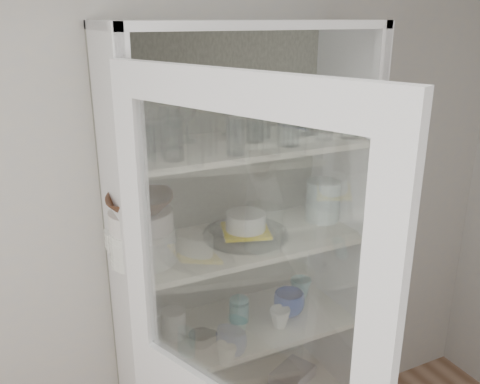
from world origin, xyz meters
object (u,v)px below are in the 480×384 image
white_ramekin (246,221)px  mug_white (280,318)px  yellow_trivet (246,231)px  glass_platter (246,234)px  goblet_1 (232,116)px  goblet_3 (303,109)px  plate_stack_back (132,237)px  measuring_cups (201,338)px  goblet_2 (229,116)px  tin_box (293,375)px  goblet_0 (186,120)px  pantry_cabinet (234,299)px  grey_bowl_stack (323,200)px  terracotta_bowl (140,203)px  cream_bowl (141,220)px  teal_jar (239,310)px  mug_blue (289,303)px  mug_teal (301,288)px  white_canister (174,323)px  plate_stack_front (143,245)px

white_ramekin → mug_white: (0.11, -0.10, -0.43)m
yellow_trivet → glass_platter: bearing=0.0°
goblet_1 → goblet_3: goblet_3 is taller
plate_stack_back → measuring_cups: 0.50m
goblet_2 → tin_box: size_ratio=0.78×
goblet_0 → goblet_1: size_ratio=1.10×
pantry_cabinet → plate_stack_back: (-0.41, 0.06, 0.36)m
plate_stack_back → grey_bowl_stack: grey_bowl_stack is taller
goblet_3 → terracotta_bowl: size_ratio=0.65×
cream_bowl → teal_jar: 0.66m
measuring_cups → goblet_2: bearing=38.5°
goblet_2 → yellow_trivet: goblet_2 is taller
goblet_2 → yellow_trivet: 0.47m
goblet_2 → tin_box: bearing=-23.2°
goblet_0 → tin_box: bearing=-10.5°
tin_box → terracotta_bowl: bearing=-178.3°
mug_white → goblet_0: bearing=153.6°
yellow_trivet → goblet_3: bearing=19.9°
glass_platter → teal_jar: size_ratio=3.45×
goblet_0 → tin_box: size_ratio=0.83×
mug_blue → white_ramekin: bearing=146.2°
goblet_3 → measuring_cups: bearing=-162.5°
mug_teal → teal_jar: 0.35m
mug_blue → goblet_2: bearing=122.4°
terracotta_bowl → teal_jar: size_ratio=2.35×
glass_platter → white_canister: glass_platter is taller
pantry_cabinet → terracotta_bowl: (-0.41, -0.09, 0.55)m
teal_jar → tin_box: (0.27, -0.02, -0.42)m
goblet_1 → mug_white: goblet_1 is taller
mug_blue → mug_white: size_ratio=1.53×
goblet_1 → mug_blue: 0.86m
goblet_3 → mug_blue: (-0.14, -0.16, -0.82)m
terracotta_bowl → goblet_2: bearing=18.3°
goblet_1 → goblet_3: bearing=0.2°
plate_stack_front → cream_bowl: bearing=180.0°
yellow_trivet → goblet_1: bearing=90.7°
terracotta_bowl → glass_platter: 0.49m
goblet_2 → plate_stack_back: (-0.42, 0.01, -0.44)m
pantry_cabinet → white_ramekin: size_ratio=12.97×
goblet_1 → teal_jar: 0.83m
pantry_cabinet → yellow_trivet: (0.03, -0.06, 0.35)m
plate_stack_front → tin_box: (0.69, 0.02, -0.83)m
mug_blue → measuring_cups: size_ratio=1.39×
glass_platter → mug_blue: size_ratio=2.56×
plate_stack_front → white_canister: bearing=26.2°
goblet_2 → white_ramekin: size_ratio=0.97×
measuring_cups → mug_white: bearing=-6.9°
plate_stack_front → white_canister: plate_stack_front is taller
pantry_cabinet → white_canister: 0.29m
goblet_1 → plate_stack_front: (-0.43, -0.15, -0.41)m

